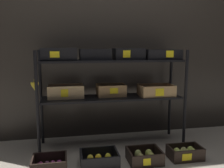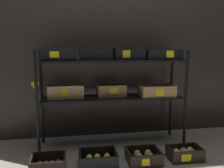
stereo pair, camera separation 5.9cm
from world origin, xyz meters
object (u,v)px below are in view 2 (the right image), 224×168
Objects in this scene: crate_ground_lemon at (98,160)px; crate_ground_right_pear at (185,154)px; crate_ground_plum at (49,165)px; crate_ground_pear at (144,157)px; display_rack at (111,77)px.

crate_ground_right_pear is at bearing -1.36° from crate_ground_lemon.
crate_ground_lemon is (0.44, 0.01, 0.01)m from crate_ground_plum.
crate_ground_pear is (0.42, -0.01, 0.00)m from crate_ground_lemon.
crate_ground_plum and crate_ground_pear have the same top height.
crate_ground_lemon is 1.08× the size of crate_ground_right_pear.
crate_ground_right_pear is at bearing -0.78° from crate_ground_pear.
crate_ground_plum is 0.98× the size of crate_ground_pear.
crate_ground_plum and crate_ground_right_pear have the same top height.
display_rack reaches higher than crate_ground_plum.
crate_ground_plum is at bearing -179.14° from crate_ground_lemon.
display_rack is at bearing 35.80° from crate_ground_plum.
crate_ground_lemon reaches higher than crate_ground_right_pear.
crate_ground_lemon is at bearing 178.09° from crate_ground_pear.
display_rack is 1.06m from crate_ground_plum.
crate_ground_pear is 0.97× the size of crate_ground_right_pear.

